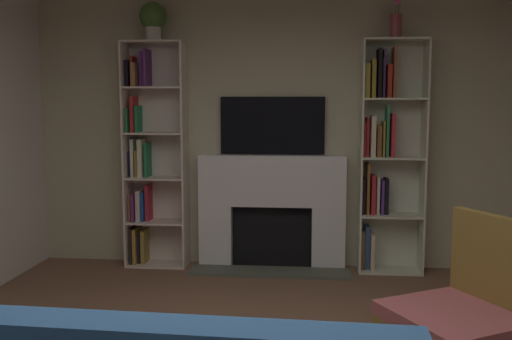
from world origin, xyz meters
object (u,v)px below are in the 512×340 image
bookshelf_left (150,158)px  potted_plant (153,18)px  bookshelf_right (384,154)px  armchair (468,306)px  fireplace (272,209)px  vase_with_flowers (396,23)px  tv (273,126)px

bookshelf_left → potted_plant: 1.37m
bookshelf_right → armchair: (0.15, -2.42, -0.63)m
bookshelf_right → potted_plant: (-2.24, -0.04, 1.31)m
fireplace → vase_with_flowers: size_ratio=3.72×
fireplace → potted_plant: (-1.16, -0.05, 1.86)m
potted_plant → vase_with_flowers: vase_with_flowers is taller
fireplace → armchair: size_ratio=1.54×
bookshelf_left → potted_plant: potted_plant is taller
bookshelf_right → tv: bearing=175.9°
armchair → vase_with_flowers: bearing=91.9°
armchair → fireplace: bearing=117.0°
bookshelf_right → armchair: bearing=-86.5°
tv → vase_with_flowers: 1.51m
vase_with_flowers → bookshelf_left: bearing=179.0°
potted_plant → armchair: 3.89m
tv → potted_plant: potted_plant is taller
vase_with_flowers → armchair: bearing=-88.1°
fireplace → tv: size_ratio=1.51×
fireplace → tv: 0.83m
bookshelf_right → potted_plant: potted_plant is taller
fireplace → armchair: (1.24, -2.42, -0.07)m
potted_plant → vase_with_flowers: (2.31, -0.00, -0.08)m
potted_plant → tv: bearing=5.9°
fireplace → vase_with_flowers: (1.16, -0.05, 1.79)m
bookshelf_left → armchair: (2.47, -2.42, -0.57)m
fireplace → potted_plant: size_ratio=4.13×
fireplace → armchair: bearing=-63.0°
tv → armchair: bearing=-63.6°
bookshelf_left → bookshelf_right: bearing=-0.0°
vase_with_flowers → tv: bearing=174.1°
fireplace → bookshelf_right: (1.09, -0.01, 0.56)m
bookshelf_right → vase_with_flowers: 1.23m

